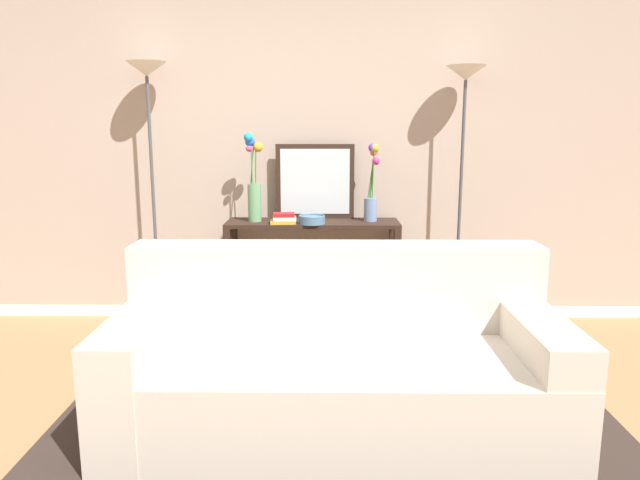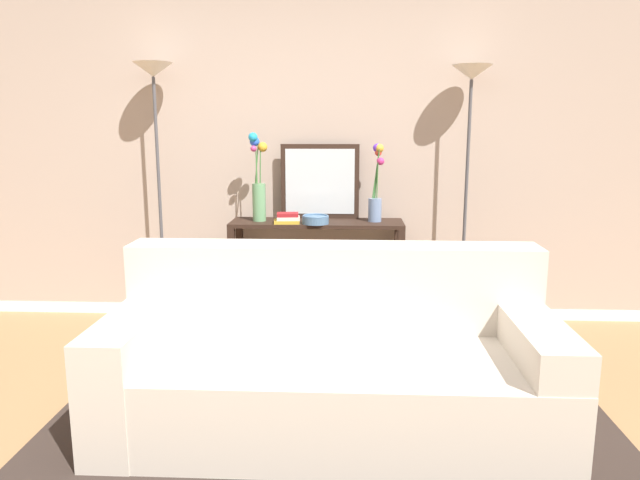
{
  "view_description": "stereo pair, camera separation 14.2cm",
  "coord_description": "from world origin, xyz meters",
  "views": [
    {
      "loc": [
        0.23,
        -2.33,
        1.5
      ],
      "look_at": [
        0.2,
        1.17,
        0.82
      ],
      "focal_mm": 32.94,
      "sensor_mm": 36.0,
      "label": 1
    },
    {
      "loc": [
        0.37,
        -2.33,
        1.5
      ],
      "look_at": [
        0.2,
        1.17,
        0.82
      ],
      "focal_mm": 32.94,
      "sensor_mm": 36.0,
      "label": 2
    }
  ],
  "objects": [
    {
      "name": "area_rug",
      "position": [
        0.29,
        0.3,
        0.01
      ],
      "size": [
        2.9,
        1.94,
        0.01
      ],
      "color": "#332823",
      "rests_on": "ground"
    },
    {
      "name": "floor_lamp_right",
      "position": [
        1.22,
        1.95,
        1.51
      ],
      "size": [
        0.28,
        0.28,
        1.92
      ],
      "color": "#4C4C51",
      "rests_on": "ground"
    },
    {
      "name": "floor_lamp_left",
      "position": [
        -1.04,
        1.95,
        1.53
      ],
      "size": [
        0.28,
        0.28,
        1.95
      ],
      "color": "#4C4C51",
      "rests_on": "ground"
    },
    {
      "name": "ground_plane",
      "position": [
        0.0,
        0.0,
        -0.01
      ],
      "size": [
        16.0,
        16.0,
        0.02
      ],
      "primitive_type": "cube",
      "color": "#9E754C"
    },
    {
      "name": "back_wall",
      "position": [
        0.0,
        2.25,
        1.41
      ],
      "size": [
        12.0,
        0.15,
        2.81
      ],
      "color": "white",
      "rests_on": "ground"
    },
    {
      "name": "couch",
      "position": [
        0.29,
        0.47,
        0.31
      ],
      "size": [
        2.2,
        0.97,
        0.88
      ],
      "color": "beige",
      "rests_on": "ground"
    },
    {
      "name": "fruit_bowl",
      "position": [
        0.13,
        1.83,
        0.85
      ],
      "size": [
        0.19,
        0.19,
        0.06
      ],
      "color": "#4C7093",
      "rests_on": "console_table"
    },
    {
      "name": "console_table",
      "position": [
        0.14,
        1.94,
        0.56
      ],
      "size": [
        1.27,
        0.37,
        0.81
      ],
      "color": "black",
      "rests_on": "ground"
    },
    {
      "name": "book_row_under_console",
      "position": [
        -0.25,
        1.94,
        0.06
      ],
      "size": [
        0.26,
        0.18,
        0.12
      ],
      "color": "maroon",
      "rests_on": "ground"
    },
    {
      "name": "wall_mirror",
      "position": [
        0.15,
        2.09,
        1.09
      ],
      "size": [
        0.59,
        0.02,
        0.56
      ],
      "color": "black",
      "rests_on": "console_table"
    },
    {
      "name": "vase_short_flowers",
      "position": [
        0.57,
        1.96,
        1.04
      ],
      "size": [
        0.11,
        0.11,
        0.57
      ],
      "color": "#6B84AD",
      "rests_on": "console_table"
    },
    {
      "name": "vase_tall_flowers",
      "position": [
        -0.29,
        1.94,
        1.08
      ],
      "size": [
        0.13,
        0.11,
        0.65
      ],
      "color": "#669E6B",
      "rests_on": "console_table"
    },
    {
      "name": "book_stack",
      "position": [
        -0.07,
        1.84,
        0.85
      ],
      "size": [
        0.2,
        0.15,
        0.08
      ],
      "color": "gold",
      "rests_on": "console_table"
    }
  ]
}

